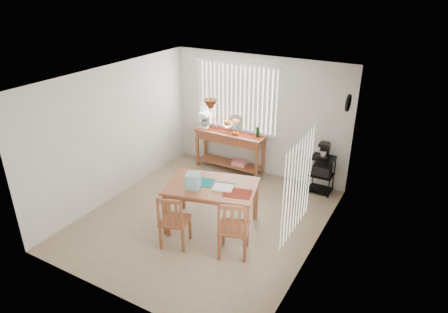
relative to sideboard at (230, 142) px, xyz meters
The scene contains 10 objects.
ground 2.19m from the sideboard, 74.37° to the right, with size 4.00×4.50×0.01m, color gray.
room_shell 2.30m from the sideboard, 74.17° to the right, with size 4.20×4.70×2.70m.
sideboard is the anchor object (origin of this frame).
sideboard_items 0.46m from the sideboard, behind, with size 1.52×0.38×0.69m.
wire_cart 2.12m from the sideboard, ahead, with size 0.46×0.37×0.78m.
cart_items 2.12m from the sideboard, ahead, with size 0.18×0.22×0.32m.
dining_table 2.28m from the sideboard, 69.41° to the right, with size 1.72×1.34×0.82m.
table_items 2.41m from the sideboard, 73.26° to the right, with size 1.27×0.57×0.26m.
chair_left 2.98m from the sideboard, 79.15° to the right, with size 0.55×0.55×0.96m.
chair_right 3.07m from the sideboard, 60.47° to the right, with size 0.60×0.60×1.01m.
Camera 1 is at (3.34, -5.21, 4.09)m, focal length 32.00 mm.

